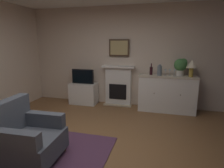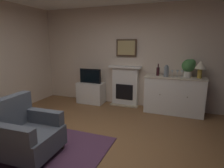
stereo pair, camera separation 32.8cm
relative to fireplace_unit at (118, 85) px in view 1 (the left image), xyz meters
The scene contains 16 objects.
ground_plane 2.55m from the fireplace_unit, 88.08° to the right, with size 5.34×5.27×0.10m, color brown.
wall_rear 0.79m from the fireplace_unit, 56.93° to the left, with size 5.34×0.06×2.66m, color beige.
area_rug 2.98m from the fireplace_unit, 101.49° to the right, with size 2.00×1.98×0.02m, color #4C2D47.
fireplace_unit is the anchor object (origin of this frame).
framed_picture 1.03m from the fireplace_unit, 90.00° to the left, with size 0.55×0.04×0.45m.
sideboard_cabinet 1.30m from the fireplace_unit, ahead, with size 1.41×0.49×0.91m.
table_lamp 1.93m from the fireplace_unit, ahead, with size 0.26×0.26×0.40m.
wine_bottle 1.00m from the fireplace_unit, ahead, with size 0.08×0.08×0.29m.
wine_glass_left 1.33m from the fireplace_unit, 10.25° to the right, with size 0.07×0.07×0.16m.
wine_glass_center 1.43m from the fireplace_unit, ahead, with size 0.07×0.07×0.16m.
wine_glass_right 1.53m from the fireplace_unit, ahead, with size 0.07×0.07×0.16m.
vase_decorative 1.21m from the fireplace_unit, 11.86° to the right, with size 0.11×0.11×0.28m.
tv_cabinet 1.02m from the fireplace_unit, behind, with size 0.75×0.42×0.59m.
tv_set 1.02m from the fireplace_unit, 169.23° to the right, with size 0.62×0.07×0.40m.
potted_plant_small 1.70m from the fireplace_unit, ahead, with size 0.30×0.30×0.43m.
armchair 2.94m from the fireplace_unit, 103.75° to the right, with size 0.84×0.81×0.92m.
Camera 1 is at (1.04, -2.44, 1.72)m, focal length 30.01 mm.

